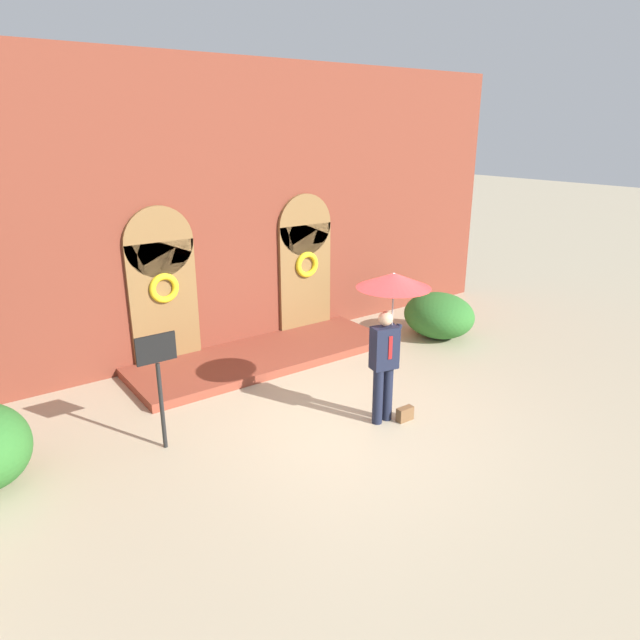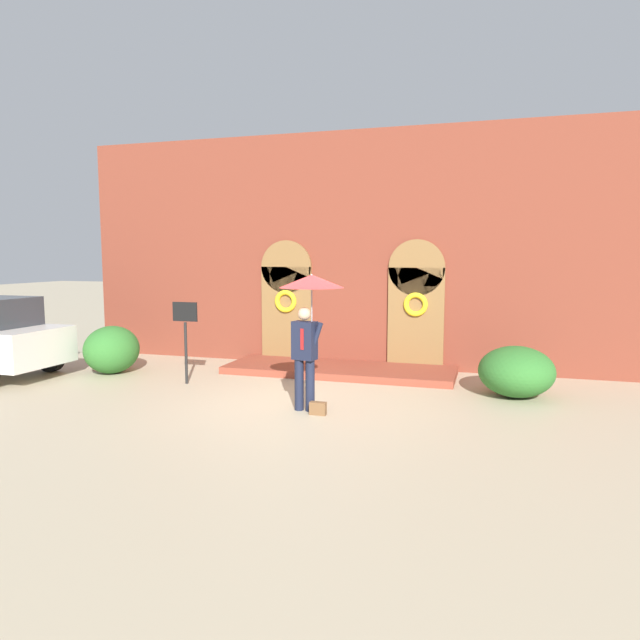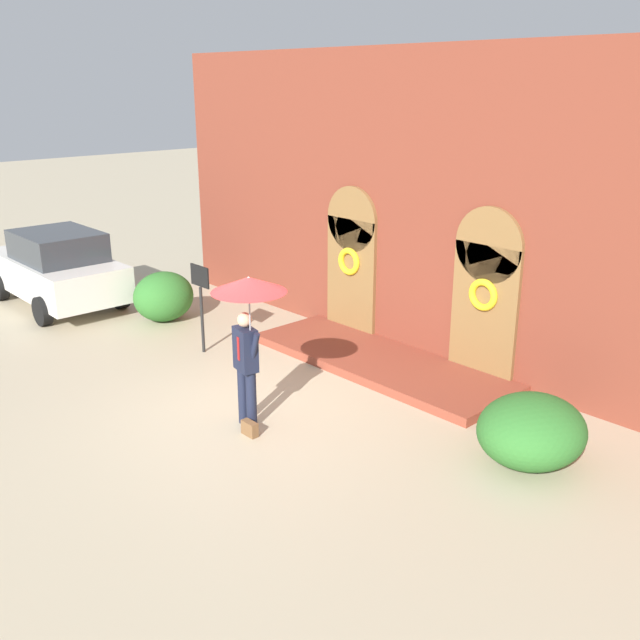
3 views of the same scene
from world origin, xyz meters
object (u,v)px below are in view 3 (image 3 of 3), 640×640
object	(u,v)px
handbag	(250,428)
sign_post	(201,294)
parked_car	(57,268)
shrub_left	(164,297)
shrub_right	(531,431)
person_with_umbrella	(248,307)

from	to	relation	value
handbag	sign_post	size ratio (longest dim) A/B	0.16
sign_post	parked_car	xyz separation A→B (m)	(-4.87, -0.70, -0.28)
shrub_left	shrub_right	size ratio (longest dim) A/B	0.84
handbag	shrub_right	world-z (taller)	shrub_right
sign_post	shrub_right	xyz separation A→B (m)	(6.58, 0.88, -0.68)
person_with_umbrella	handbag	bearing A→B (deg)	-44.34
sign_post	shrub_right	bearing A→B (deg)	7.60
sign_post	shrub_right	world-z (taller)	sign_post
sign_post	person_with_umbrella	bearing A→B (deg)	-21.81
person_with_umbrella	handbag	distance (m)	1.83
handbag	parked_car	size ratio (longest dim) A/B	0.07
person_with_umbrella	sign_post	world-z (taller)	person_with_umbrella
person_with_umbrella	shrub_left	xyz separation A→B (m)	(-5.31, 1.72, -1.37)
shrub_right	parked_car	xyz separation A→B (m)	(-11.45, -1.58, 0.40)
person_with_umbrella	shrub_left	distance (m)	5.75
sign_post	shrub_left	world-z (taller)	sign_post
shrub_left	sign_post	bearing A→B (deg)	-12.15
handbag	shrub_left	distance (m)	5.86
shrub_right	shrub_left	bearing A→B (deg)	-177.33
handbag	sign_post	distance (m)	3.79
sign_post	parked_car	size ratio (longest dim) A/B	0.42
handbag	sign_post	world-z (taller)	sign_post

